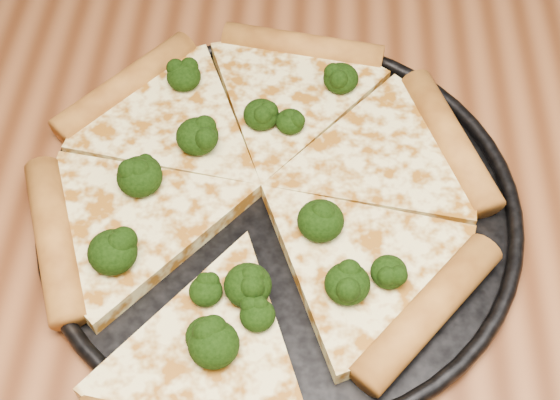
{
  "coord_description": "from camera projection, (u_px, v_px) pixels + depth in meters",
  "views": [
    {
      "loc": [
        -0.07,
        -0.34,
        1.27
      ],
      "look_at": [
        -0.08,
        0.02,
        0.77
      ],
      "focal_mm": 50.61,
      "sensor_mm": 36.0,
      "label": 1
    }
  ],
  "objects": [
    {
      "name": "broccoli_florets",
      "position": [
        234.0,
        213.0,
        0.6
      ],
      "size": [
        0.23,
        0.29,
        0.03
      ],
      "color": "black",
      "rests_on": "pizza"
    },
    {
      "name": "pizza",
      "position": [
        259.0,
        195.0,
        0.62
      ],
      "size": [
        0.38,
        0.42,
        0.03
      ],
      "rotation": [
        0.0,
        0.0,
        -0.17
      ],
      "color": "#FFF19C",
      "rests_on": "pizza_pan"
    },
    {
      "name": "dining_table",
      "position": [
        375.0,
        296.0,
        0.69
      ],
      "size": [
        1.2,
        0.9,
        0.75
      ],
      "color": "brown",
      "rests_on": "ground"
    },
    {
      "name": "pizza_pan",
      "position": [
        280.0,
        206.0,
        0.63
      ],
      "size": [
        0.38,
        0.38,
        0.02
      ],
      "color": "black",
      "rests_on": "dining_table"
    }
  ]
}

